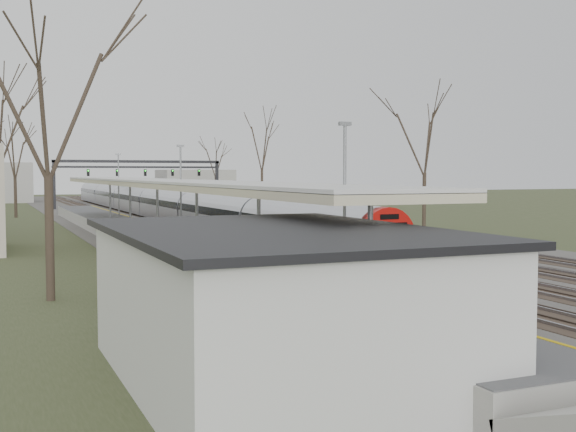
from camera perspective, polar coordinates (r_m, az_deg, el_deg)
name	(u,v)px	position (r m, az deg, el deg)	size (l,w,h in m)	color
track_bed	(209,223)	(63.86, -6.29, -0.56)	(24.00, 160.00, 0.22)	#474442
platform	(145,238)	(44.60, -11.25, -1.75)	(3.50, 69.00, 1.00)	#9E9B93
canopy	(161,183)	(40.02, -9.97, 2.59)	(4.10, 50.00, 3.11)	slate
station_building	(274,309)	(15.35, -1.10, -7.37)	(6.00, 9.00, 3.20)	silver
signal_gantry	(139,169)	(92.82, -11.67, 3.63)	(21.00, 0.59, 6.08)	black
tree_west_near	(47,90)	(26.22, -18.53, 9.40)	(5.00, 5.00, 10.30)	#2D231C
tree_east_far	(425,137)	(57.83, 10.76, 6.15)	(5.00, 5.00, 10.30)	#2D231C
train_near	(153,203)	(72.58, -10.64, 1.00)	(2.62, 90.21, 3.05)	#B1B3BC
train_far	(151,194)	(105.84, -10.75, 1.75)	(2.62, 60.21, 3.05)	#B1B3BC
passenger	(276,250)	(24.38, -0.95, -2.73)	(0.63, 0.41, 1.72)	#2A2950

